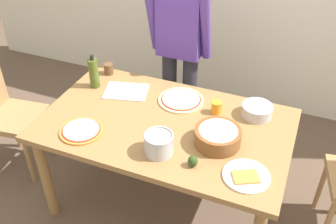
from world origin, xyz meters
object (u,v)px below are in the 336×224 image
pizza_raw_on_board (181,100)px  olive_oil_bottle (94,73)px  cup_orange (216,107)px  cup_small_brown (109,69)px  popcorn_bowl (218,135)px  dining_table (165,133)px  plate_with_slice (246,176)px  person_cook (180,43)px  steel_pot (159,143)px  chair_wooden_left (4,109)px  avocado (193,161)px  cutting_board_white (126,92)px  mixing_bowl_steel (257,111)px  pizza_cooked_on_tray (81,130)px

pizza_raw_on_board → olive_oil_bottle: (-0.65, -0.06, 0.10)m
cup_orange → cup_small_brown: size_ratio=1.00×
popcorn_bowl → cup_small_brown: 1.11m
popcorn_bowl → cup_small_brown: (-1.00, 0.47, -0.02)m
dining_table → olive_oil_bottle: 0.70m
popcorn_bowl → plate_with_slice: bearing=-43.3°
person_cook → popcorn_bowl: person_cook is taller
pizza_raw_on_board → steel_pot: 0.55m
steel_pot → chair_wooden_left: bearing=171.1°
person_cook → chair_wooden_left: person_cook is taller
popcorn_bowl → avocado: 0.25m
dining_table → steel_pot: (0.07, -0.27, 0.16)m
dining_table → popcorn_bowl: (0.37, -0.07, 0.15)m
cup_small_brown → pizza_raw_on_board: bearing=-12.0°
plate_with_slice → olive_oil_bottle: olive_oil_bottle is taller
olive_oil_bottle → cup_small_brown: size_ratio=3.01×
olive_oil_bottle → cup_small_brown: (0.00, 0.20, -0.07)m
person_cook → cup_orange: person_cook is taller
popcorn_bowl → dining_table: bearing=169.4°
cutting_board_white → avocado: size_ratio=4.29×
chair_wooden_left → steel_pot: chair_wooden_left is taller
person_cook → plate_with_slice: bearing=-53.2°
person_cook → olive_oil_bottle: size_ratio=6.33×
dining_table → cutting_board_white: size_ratio=5.33×
person_cook → mixing_bowl_steel: bearing=-32.9°
dining_table → steel_pot: 0.32m
pizza_cooked_on_tray → mixing_bowl_steel: mixing_bowl_steel is taller
steel_pot → dining_table: bearing=105.2°
person_cook → cup_orange: size_ratio=19.06×
chair_wooden_left → pizza_cooked_on_tray: size_ratio=3.48×
popcorn_bowl → cup_small_brown: bearing=154.7°
olive_oil_bottle → steel_pot: olive_oil_bottle is taller
plate_with_slice → cup_orange: bearing=122.1°
steel_pot → cutting_board_white: (-0.47, 0.49, -0.06)m
plate_with_slice → steel_pot: size_ratio=1.50×
cup_orange → cutting_board_white: size_ratio=0.28×
person_cook → pizza_cooked_on_tray: size_ratio=5.93×
chair_wooden_left → mixing_bowl_steel: size_ratio=4.75×
cup_orange → pizza_cooked_on_tray: bearing=-144.8°
olive_oil_bottle → cup_orange: (0.91, 0.02, -0.07)m
pizza_cooked_on_tray → avocado: size_ratio=3.91×
plate_with_slice → steel_pot: (-0.52, 0.01, 0.06)m
mixing_bowl_steel → olive_oil_bottle: bearing=-175.7°
person_cook → steel_pot: person_cook is taller
plate_with_slice → avocado: 0.30m
olive_oil_bottle → steel_pot: 0.86m
olive_oil_bottle → cutting_board_white: bearing=3.1°
chair_wooden_left → avocado: 1.65m
person_cook → avocado: (0.48, -1.06, -0.14)m
pizza_raw_on_board → pizza_cooked_on_tray: (-0.46, -0.55, 0.00)m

